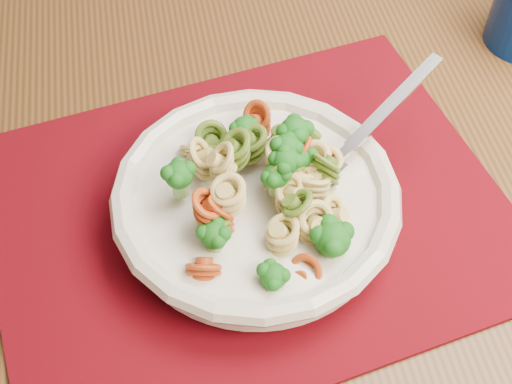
{
  "coord_description": "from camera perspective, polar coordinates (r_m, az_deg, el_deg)",
  "views": [
    {
      "loc": [
        -0.68,
        -0.07,
        1.19
      ],
      "look_at": [
        -0.67,
        0.28,
        0.74
      ],
      "focal_mm": 50.0,
      "sensor_mm": 36.0,
      "label": 1
    }
  ],
  "objects": [
    {
      "name": "pasta_broccoli_heap",
      "position": [
        0.57,
        0.0,
        0.38
      ],
      "size": [
        0.2,
        0.2,
        0.06
      ],
      "primitive_type": null,
      "color": "tan",
      "rests_on": "pasta_bowl"
    },
    {
      "name": "fork",
      "position": [
        0.58,
        5.75,
        1.85
      ],
      "size": [
        0.16,
        0.13,
        0.08
      ],
      "primitive_type": null,
      "rotation": [
        0.0,
        -0.35,
        0.68
      ],
      "color": "silver",
      "rests_on": "pasta_bowl"
    },
    {
      "name": "pasta_bowl",
      "position": [
        0.58,
        0.0,
        -0.72
      ],
      "size": [
        0.24,
        0.24,
        0.05
      ],
      "color": "beige",
      "rests_on": "placemat"
    },
    {
      "name": "placemat",
      "position": [
        0.61,
        -0.59,
        -1.65
      ],
      "size": [
        0.51,
        0.45,
        0.0
      ],
      "primitive_type": "cube",
      "rotation": [
        0.0,
        0.0,
        0.31
      ],
      "color": "#58030A",
      "rests_on": "dining_table"
    },
    {
      "name": "dining_table",
      "position": [
        0.78,
        2.84,
        3.24
      ],
      "size": [
        1.53,
        1.09,
        0.7
      ],
      "rotation": [
        0.0,
        0.0,
        0.13
      ],
      "color": "#563418",
      "rests_on": "ground"
    }
  ]
}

